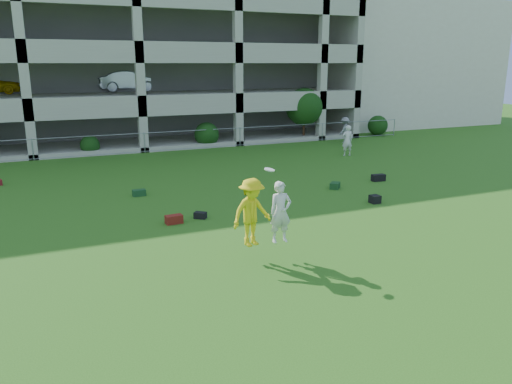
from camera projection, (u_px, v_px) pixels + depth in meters
name	position (u px, v px, depth m)	size (l,w,h in m)	color
ground	(298.00, 275.00, 12.38)	(100.00, 100.00, 0.00)	#235114
stucco_building	(378.00, 64.00, 44.86)	(16.00, 14.00, 10.00)	beige
bystander_e	(347.00, 141.00, 28.14)	(0.63, 0.41, 1.72)	silver
bystander_f	(345.00, 130.00, 32.77)	(1.08, 0.62, 1.67)	gray
bag_red_a	(174.00, 219.00, 16.32)	(0.55, 0.30, 0.28)	#5F1C10
bag_black_b	(200.00, 215.00, 16.86)	(0.40, 0.25, 0.22)	black
bag_green_c	(335.00, 186.00, 20.86)	(0.50, 0.35, 0.26)	#133519
crate_d	(375.00, 199.00, 18.70)	(0.35, 0.35, 0.30)	black
bag_black_e	(378.00, 178.00, 22.20)	(0.60, 0.30, 0.30)	black
bag_green_g	(139.00, 193.00, 19.73)	(0.50, 0.30, 0.25)	#15391A
frisbee_contest	(258.00, 212.00, 13.00)	(1.71, 0.94, 2.09)	yellow
parking_garage	(116.00, 50.00, 35.47)	(30.00, 14.00, 12.00)	#9E998C
fence	(145.00, 142.00, 29.10)	(36.06, 0.06, 1.20)	gray
shrub_row	(215.00, 122.00, 31.27)	(34.38, 2.52, 3.50)	#163D11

